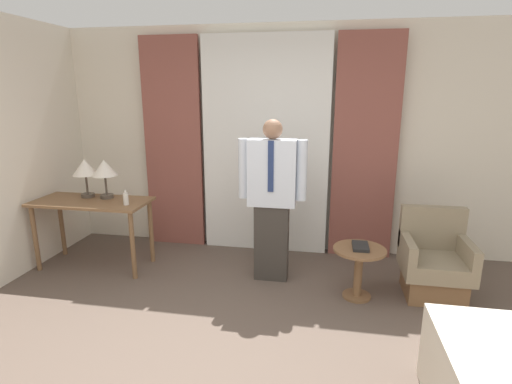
{
  "coord_description": "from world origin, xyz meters",
  "views": [
    {
      "loc": [
        0.74,
        -2.15,
        1.95
      ],
      "look_at": [
        0.06,
        1.6,
        0.98
      ],
      "focal_mm": 28.0,
      "sensor_mm": 36.0,
      "label": 1
    }
  ],
  "objects_px": {
    "bottle_near_edge": "(126,199)",
    "person": "(272,196)",
    "desk": "(92,210)",
    "table_lamp_left": "(85,169)",
    "book": "(360,246)",
    "table_lamp_right": "(104,170)",
    "side_table": "(359,264)",
    "armchair": "(434,264)"
  },
  "relations": [
    {
      "from": "desk",
      "to": "side_table",
      "type": "xyz_separation_m",
      "value": [
        2.88,
        -0.22,
        -0.32
      ]
    },
    {
      "from": "table_lamp_left",
      "to": "person",
      "type": "xyz_separation_m",
      "value": [
        2.12,
        -0.07,
        -0.19
      ]
    },
    {
      "from": "table_lamp_right",
      "to": "table_lamp_left",
      "type": "bearing_deg",
      "value": 180.0
    },
    {
      "from": "table_lamp_right",
      "to": "person",
      "type": "height_order",
      "value": "person"
    },
    {
      "from": "desk",
      "to": "book",
      "type": "relative_size",
      "value": 5.27
    },
    {
      "from": "book",
      "to": "desk",
      "type": "bearing_deg",
      "value": 176.1
    },
    {
      "from": "person",
      "to": "book",
      "type": "xyz_separation_m",
      "value": [
        0.88,
        -0.25,
        -0.39
      ]
    },
    {
      "from": "bottle_near_edge",
      "to": "book",
      "type": "bearing_deg",
      "value": -2.48
    },
    {
      "from": "book",
      "to": "bottle_near_edge",
      "type": "bearing_deg",
      "value": 177.52
    },
    {
      "from": "armchair",
      "to": "bottle_near_edge",
      "type": "bearing_deg",
      "value": -178.67
    },
    {
      "from": "table_lamp_right",
      "to": "book",
      "type": "bearing_deg",
      "value": -6.69
    },
    {
      "from": "person",
      "to": "armchair",
      "type": "height_order",
      "value": "person"
    },
    {
      "from": "table_lamp_left",
      "to": "side_table",
      "type": "bearing_deg",
      "value": -6.53
    },
    {
      "from": "person",
      "to": "armchair",
      "type": "bearing_deg",
      "value": -2.59
    },
    {
      "from": "table_lamp_right",
      "to": "book",
      "type": "xyz_separation_m",
      "value": [
        2.77,
        -0.32,
        -0.58
      ]
    },
    {
      "from": "table_lamp_left",
      "to": "armchair",
      "type": "distance_m",
      "value": 3.81
    },
    {
      "from": "table_lamp_left",
      "to": "desk",
      "type": "bearing_deg",
      "value": -47.4
    },
    {
      "from": "table_lamp_right",
      "to": "bottle_near_edge",
      "type": "height_order",
      "value": "table_lamp_right"
    },
    {
      "from": "desk",
      "to": "bottle_near_edge",
      "type": "distance_m",
      "value": 0.51
    },
    {
      "from": "table_lamp_right",
      "to": "person",
      "type": "relative_size",
      "value": 0.26
    },
    {
      "from": "person",
      "to": "armchair",
      "type": "xyz_separation_m",
      "value": [
        1.6,
        -0.07,
        -0.59
      ]
    },
    {
      "from": "bottle_near_edge",
      "to": "table_lamp_left",
      "type": "bearing_deg",
      "value": 159.36
    },
    {
      "from": "desk",
      "to": "person",
      "type": "distance_m",
      "value": 2.02
    },
    {
      "from": "side_table",
      "to": "book",
      "type": "distance_m",
      "value": 0.18
    },
    {
      "from": "bottle_near_edge",
      "to": "side_table",
      "type": "height_order",
      "value": "bottle_near_edge"
    },
    {
      "from": "person",
      "to": "armchair",
      "type": "relative_size",
      "value": 2.01
    },
    {
      "from": "person",
      "to": "armchair",
      "type": "distance_m",
      "value": 1.71
    },
    {
      "from": "table_lamp_right",
      "to": "book",
      "type": "distance_m",
      "value": 2.85
    },
    {
      "from": "armchair",
      "to": "table_lamp_left",
      "type": "bearing_deg",
      "value": 177.74
    },
    {
      "from": "bottle_near_edge",
      "to": "person",
      "type": "distance_m",
      "value": 1.55
    },
    {
      "from": "table_lamp_right",
      "to": "armchair",
      "type": "relative_size",
      "value": 0.52
    },
    {
      "from": "desk",
      "to": "table_lamp_left",
      "type": "relative_size",
      "value": 2.91
    },
    {
      "from": "table_lamp_right",
      "to": "book",
      "type": "relative_size",
      "value": 1.81
    },
    {
      "from": "table_lamp_right",
      "to": "armchair",
      "type": "height_order",
      "value": "table_lamp_right"
    },
    {
      "from": "person",
      "to": "book",
      "type": "relative_size",
      "value": 6.99
    },
    {
      "from": "desk",
      "to": "table_lamp_left",
      "type": "height_order",
      "value": "table_lamp_left"
    },
    {
      "from": "table_lamp_left",
      "to": "bottle_near_edge",
      "type": "bearing_deg",
      "value": -20.64
    },
    {
      "from": "desk",
      "to": "book",
      "type": "distance_m",
      "value": 2.9
    },
    {
      "from": "side_table",
      "to": "book",
      "type": "height_order",
      "value": "book"
    },
    {
      "from": "table_lamp_left",
      "to": "person",
      "type": "relative_size",
      "value": 0.26
    },
    {
      "from": "person",
      "to": "book",
      "type": "height_order",
      "value": "person"
    },
    {
      "from": "table_lamp_left",
      "to": "armchair",
      "type": "height_order",
      "value": "table_lamp_left"
    }
  ]
}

